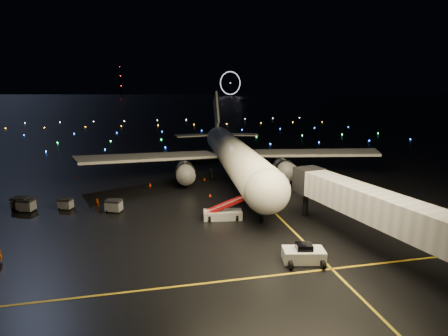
# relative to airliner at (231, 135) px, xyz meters

# --- Properties ---
(ground) EXTENTS (2000.00, 2000.00, 0.00)m
(ground) POSITION_rel_airliner_xyz_m (-10.73, 273.64, -7.85)
(ground) COLOR black
(ground) RESTS_ON ground
(lane_centre) EXTENTS (0.25, 80.00, 0.02)m
(lane_centre) POSITION_rel_airliner_xyz_m (1.27, -11.36, -7.84)
(lane_centre) COLOR gold
(lane_centre) RESTS_ON ground
(lane_cross) EXTENTS (60.00, 0.25, 0.02)m
(lane_cross) POSITION_rel_airliner_xyz_m (-15.73, -36.36, -7.84)
(lane_cross) COLOR gold
(lane_cross) RESTS_ON ground
(airliner) EXTENTS (58.78, 56.20, 15.70)m
(airliner) POSITION_rel_airliner_xyz_m (0.00, 0.00, 0.00)
(airliner) COLOR white
(airliner) RESTS_ON ground
(pushback_tug) EXTENTS (4.27, 2.79, 1.88)m
(pushback_tug) POSITION_rel_airliner_xyz_m (-0.75, -34.53, -6.91)
(pushback_tug) COLOR silver
(pushback_tug) RESTS_ON ground
(belt_loader) EXTENTS (7.38, 2.87, 3.48)m
(belt_loader) POSITION_rel_airliner_xyz_m (-6.04, -21.70, -6.11)
(belt_loader) COLOR silver
(belt_loader) RESTS_ON ground
(crew_c) EXTENTS (0.83, 1.03, 1.64)m
(crew_c) POSITION_rel_airliner_xyz_m (-22.27, -14.88, -7.03)
(crew_c) COLOR #FF6503
(crew_c) RESTS_ON ground
(safety_cone_0) EXTENTS (0.48, 0.48, 0.53)m
(safety_cone_0) POSITION_rel_airliner_xyz_m (-6.04, -12.00, -7.59)
(safety_cone_0) COLOR #F92E00
(safety_cone_0) RESTS_ON ground
(safety_cone_1) EXTENTS (0.47, 0.47, 0.48)m
(safety_cone_1) POSITION_rel_airliner_xyz_m (-5.37, -1.99, -7.61)
(safety_cone_1) COLOR #F92E00
(safety_cone_1) RESTS_ON ground
(safety_cone_2) EXTENTS (0.60, 0.60, 0.54)m
(safety_cone_2) POSITION_rel_airliner_xyz_m (-15.13, -3.97, -7.58)
(safety_cone_2) COLOR #F92E00
(safety_cone_2) RESTS_ON ground
(safety_cone_3) EXTENTS (0.40, 0.40, 0.45)m
(safety_cone_3) POSITION_rel_airliner_xyz_m (-28.56, 4.57, -7.63)
(safety_cone_3) COLOR #F92E00
(safety_cone_3) RESTS_ON ground
(ferris_wheel) EXTENTS (49.33, 16.80, 52.00)m
(ferris_wheel) POSITION_rel_airliner_xyz_m (159.27, 693.64, 18.15)
(ferris_wheel) COLOR black
(ferris_wheel) RESTS_ON ground
(radio_mast) EXTENTS (1.80, 1.80, 64.00)m
(radio_mast) POSITION_rel_airliner_xyz_m (-70.73, 713.64, 24.15)
(radio_mast) COLOR black
(radio_mast) RESTS_ON ground
(taxiway_lights) EXTENTS (164.00, 92.00, 0.36)m
(taxiway_lights) POSITION_rel_airliner_xyz_m (-10.73, 79.64, -7.67)
(taxiway_lights) COLOR black
(taxiway_lights) RESTS_ON ground
(baggage_cart_0) EXTENTS (2.39, 2.04, 1.72)m
(baggage_cart_0) POSITION_rel_airliner_xyz_m (-19.98, -16.10, -6.99)
(baggage_cart_0) COLOR gray
(baggage_cart_0) RESTS_ON ground
(baggage_cart_1) EXTENTS (2.07, 1.74, 1.50)m
(baggage_cart_1) POSITION_rel_airliner_xyz_m (-26.67, -13.54, -7.10)
(baggage_cart_1) COLOR gray
(baggage_cart_1) RESTS_ON ground
(baggage_cart_2) EXTENTS (2.41, 2.02, 1.75)m
(baggage_cart_2) POSITION_rel_airliner_xyz_m (-31.70, -13.41, -6.98)
(baggage_cart_2) COLOR gray
(baggage_cart_2) RESTS_ON ground
(baggage_cart_3) EXTENTS (2.55, 2.16, 1.84)m
(baggage_cart_3) POSITION_rel_airliner_xyz_m (-32.54, -12.71, -6.93)
(baggage_cart_3) COLOR gray
(baggage_cart_3) RESTS_ON ground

